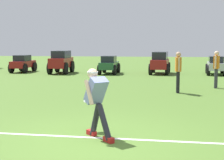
{
  "coord_description": "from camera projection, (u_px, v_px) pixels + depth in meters",
  "views": [
    {
      "loc": [
        1.23,
        -6.41,
        1.91
      ],
      "look_at": [
        0.04,
        2.74,
        0.9
      ],
      "focal_mm": 55.0,
      "sensor_mm": 36.0,
      "label": 1
    }
  ],
  "objects": [
    {
      "name": "ground_plane",
      "position": [
        92.0,
        141.0,
        6.69
      ],
      "size": [
        80.0,
        80.0,
        0.0
      ],
      "primitive_type": "plane",
      "color": "#4A6C28"
    },
    {
      "name": "frisbee_thrower",
      "position": [
        96.0,
        99.0,
        6.86
      ],
      "size": [
        0.7,
        1.01,
        1.39
      ],
      "color": "#23232D",
      "rests_on": "ground_plane"
    },
    {
      "name": "parked_car_slot_c",
      "position": [
        109.0,
        65.0,
        21.0
      ],
      "size": [
        1.17,
        2.23,
        1.1
      ],
      "color": "#235133",
      "rests_on": "ground_plane"
    },
    {
      "name": "teammate_midfield",
      "position": [
        216.0,
        66.0,
        14.35
      ],
      "size": [
        0.3,
        0.49,
        1.56
      ],
      "color": "#33333D",
      "rests_on": "ground_plane"
    },
    {
      "name": "field_line_paint",
      "position": [
        94.0,
        138.0,
        6.91
      ],
      "size": [
        24.72,
        1.06,
        0.01
      ],
      "primitive_type": "cube",
      "rotation": [
        0.0,
        0.0,
        -0.04
      ],
      "color": "white",
      "rests_on": "ground_plane"
    },
    {
      "name": "frisbee_in_flight",
      "position": [
        89.0,
        102.0,
        7.48
      ],
      "size": [
        0.27,
        0.27,
        0.05
      ],
      "color": "white"
    },
    {
      "name": "parked_car_slot_d",
      "position": [
        160.0,
        62.0,
        21.05
      ],
      "size": [
        1.36,
        2.48,
        1.34
      ],
      "color": "maroon",
      "rests_on": "ground_plane"
    },
    {
      "name": "parked_car_slot_e",
      "position": [
        216.0,
        65.0,
        20.46
      ],
      "size": [
        1.27,
        2.27,
        1.1
      ],
      "color": "#B7BABF",
      "rests_on": "ground_plane"
    },
    {
      "name": "parked_car_slot_a",
      "position": [
        23.0,
        63.0,
        22.24
      ],
      "size": [
        1.16,
        2.23,
        1.1
      ],
      "color": "maroon",
      "rests_on": "ground_plane"
    },
    {
      "name": "teammate_deep",
      "position": [
        178.0,
        68.0,
        12.96
      ],
      "size": [
        0.22,
        0.5,
        1.56
      ],
      "color": "black",
      "rests_on": "ground_plane"
    },
    {
      "name": "parked_car_slot_b",
      "position": [
        61.0,
        61.0,
        21.42
      ],
      "size": [
        1.17,
        2.35,
        1.4
      ],
      "color": "maroon",
      "rests_on": "ground_plane"
    }
  ]
}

